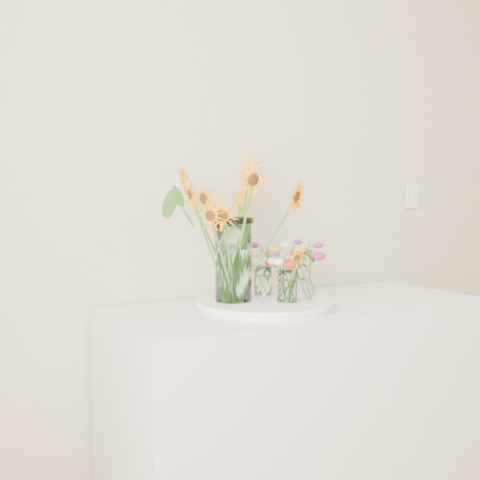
{
  "coord_description": "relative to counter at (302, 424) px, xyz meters",
  "views": [
    {
      "loc": [
        -1.6,
        0.15,
        1.29
      ],
      "look_at": [
        -0.58,
        1.95,
        1.14
      ],
      "focal_mm": 45.0,
      "sensor_mm": 36.0,
      "label": 1
    }
  ],
  "objects": [
    {
      "name": "counter",
      "position": [
        0.0,
        0.0,
        0.0
      ],
      "size": [
        1.4,
        0.6,
        0.9
      ],
      "primitive_type": "cube",
      "color": "white",
      "rests_on": "ground_plane"
    },
    {
      "name": "tray",
      "position": [
        -0.17,
        -0.01,
        0.46
      ],
      "size": [
        0.46,
        0.46,
        0.02
      ],
      "primitive_type": "cylinder",
      "color": "white",
      "rests_on": "counter"
    },
    {
      "name": "mason_jar",
      "position": [
        -0.27,
        0.03,
        0.62
      ],
      "size": [
        0.14,
        0.14,
        0.3
      ],
      "primitive_type": "cylinder",
      "rotation": [
        0.0,
        0.0,
        -0.12
      ],
      "color": "#ABE0D9",
      "rests_on": "tray"
    },
    {
      "name": "sunflower_bouquet",
      "position": [
        -0.27,
        0.03,
        0.74
      ],
      "size": [
        0.75,
        0.75,
        0.53
      ],
      "primitive_type": null,
      "rotation": [
        0.0,
        0.0,
        -0.12
      ],
      "color": "#FF9F05",
      "rests_on": "tray"
    },
    {
      "name": "small_vase_a",
      "position": [
        -0.12,
        -0.07,
        0.53
      ],
      "size": [
        0.09,
        0.09,
        0.12
      ],
      "primitive_type": "cylinder",
      "rotation": [
        0.0,
        0.0,
        -0.4
      ],
      "color": "white",
      "rests_on": "tray"
    },
    {
      "name": "wildflower_posy_a",
      "position": [
        -0.12,
        -0.07,
        0.58
      ],
      "size": [
        0.18,
        0.18,
        0.21
      ],
      "primitive_type": null,
      "color": "#FFA316",
      "rests_on": "tray"
    },
    {
      "name": "small_vase_b",
      "position": [
        -0.03,
        -0.04,
        0.54
      ],
      "size": [
        0.1,
        0.1,
        0.13
      ],
      "primitive_type": null,
      "rotation": [
        0.0,
        0.0,
        0.18
      ],
      "color": "white",
      "rests_on": "tray"
    },
    {
      "name": "wildflower_posy_b",
      "position": [
        -0.03,
        -0.04,
        0.58
      ],
      "size": [
        0.2,
        0.2,
        0.22
      ],
      "primitive_type": null,
      "color": "#FFA316",
      "rests_on": "tray"
    },
    {
      "name": "small_vase_c",
      "position": [
        -0.11,
        0.1,
        0.53
      ],
      "size": [
        0.08,
        0.08,
        0.11
      ],
      "primitive_type": "cylinder",
      "rotation": [
        0.0,
        0.0,
        -0.38
      ],
      "color": "white",
      "rests_on": "tray"
    },
    {
      "name": "wildflower_posy_c",
      "position": [
        -0.11,
        0.1,
        0.58
      ],
      "size": [
        0.2,
        0.2,
        0.2
      ],
      "primitive_type": null,
      "color": "#FFA316",
      "rests_on": "tray"
    }
  ]
}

